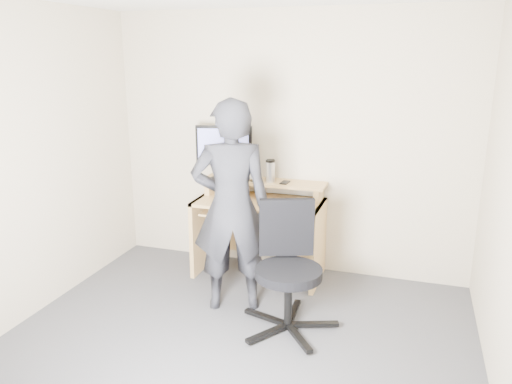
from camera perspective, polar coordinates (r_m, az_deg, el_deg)
The scene contains 13 objects.
ground at distance 3.73m, azimuth -3.62°, elevation -18.65°, with size 3.50×3.50×0.00m, color #4C4C51.
back_wall at distance 4.83m, azimuth 3.71°, elevation 5.46°, with size 3.50×0.02×2.50m, color beige.
desk at distance 4.85m, azimuth 0.63°, elevation -3.05°, with size 1.20×0.60×0.91m.
monitor at distance 4.84m, azimuth -3.68°, elevation 5.15°, with size 0.54×0.15×0.52m.
external_drive at distance 4.79m, azimuth 1.65°, elevation 2.48°, with size 0.07×0.13×0.20m, color black.
travel_mug at distance 4.74m, azimuth 1.64°, elevation 2.30°, with size 0.09×0.09×0.19m, color #B2B2B7.
smartphone at distance 4.73m, azimuth 3.33°, elevation 1.10°, with size 0.07×0.13×0.01m, color black.
charger at distance 4.80m, azimuth -1.04°, elevation 1.49°, with size 0.04×0.04×0.04m, color black.
headphones at distance 4.91m, azimuth -1.31°, elevation 1.71°, with size 0.16×0.16×0.02m, color silver.
keyboard at distance 4.65m, azimuth 0.16°, elevation -2.31°, with size 0.46×0.18×0.03m, color black.
mouse at distance 4.53m, azimuth 4.03°, elevation -1.48°, with size 0.10×0.06×0.04m, color black.
office_chair at distance 3.90m, azimuth 3.66°, elevation -8.05°, with size 0.78×0.75×0.98m.
person at distance 4.07m, azimuth -2.85°, elevation -1.72°, with size 0.65×0.42×1.77m, color black.
Camera 1 is at (1.15, -2.86, 2.09)m, focal length 35.00 mm.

